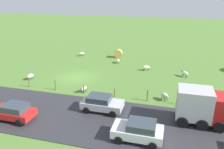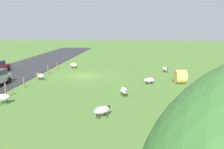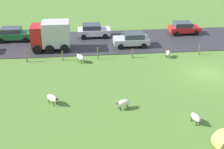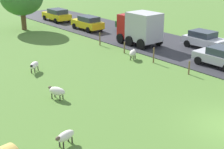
# 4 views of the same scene
# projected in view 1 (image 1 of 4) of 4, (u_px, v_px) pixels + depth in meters

# --- Properties ---
(ground_plane) EXTENTS (160.00, 160.00, 0.00)m
(ground_plane) POSITION_uv_depth(u_px,v_px,m) (77.00, 77.00, 30.42)
(ground_plane) COLOR #517A33
(road_strip) EXTENTS (8.00, 80.00, 0.06)m
(road_strip) POSITION_uv_depth(u_px,v_px,m) (38.00, 111.00, 21.79)
(road_strip) COLOR #2D2D33
(road_strip) RESTS_ON ground_plane
(sheep_0) EXTENTS (1.17, 0.69, 0.78)m
(sheep_0) POSITION_uv_depth(u_px,v_px,m) (31.00, 76.00, 29.38)
(sheep_0) COLOR white
(sheep_0) RESTS_ON ground_plane
(sheep_1) EXTENTS (0.90, 1.27, 0.70)m
(sheep_1) POSITION_uv_depth(u_px,v_px,m) (82.00, 54.00, 40.18)
(sheep_1) COLOR beige
(sheep_1) RESTS_ON ground_plane
(sheep_2) EXTENTS (1.09, 0.70, 0.72)m
(sheep_2) POSITION_uv_depth(u_px,v_px,m) (84.00, 88.00, 25.66)
(sheep_2) COLOR silver
(sheep_2) RESTS_ON ground_plane
(sheep_3) EXTENTS (1.19, 1.13, 0.78)m
(sheep_3) POSITION_uv_depth(u_px,v_px,m) (185.00, 73.00, 30.35)
(sheep_3) COLOR white
(sheep_3) RESTS_ON ground_plane
(sheep_4) EXTENTS (1.15, 1.04, 0.82)m
(sheep_4) POSITION_uv_depth(u_px,v_px,m) (165.00, 96.00, 23.76)
(sheep_4) COLOR beige
(sheep_4) RESTS_ON ground_plane
(sheep_5) EXTENTS (1.19, 0.69, 0.70)m
(sheep_5) POSITION_uv_depth(u_px,v_px,m) (118.00, 60.00, 36.19)
(sheep_5) COLOR silver
(sheep_5) RESTS_ON ground_plane
(sheep_6) EXTENTS (0.88, 1.29, 0.76)m
(sheep_6) POSITION_uv_depth(u_px,v_px,m) (146.00, 67.00, 32.79)
(sheep_6) COLOR silver
(sheep_6) RESTS_ON ground_plane
(hay_bale_0) EXTENTS (1.25, 1.57, 1.44)m
(hay_bale_0) POSITION_uv_depth(u_px,v_px,m) (118.00, 54.00, 39.20)
(hay_bale_0) COLOR tan
(hay_bale_0) RESTS_ON ground_plane
(fence_post_0) EXTENTS (0.12, 0.12, 1.09)m
(fence_post_0) POSITION_uv_depth(u_px,v_px,m) (29.00, 83.00, 27.15)
(fence_post_0) COLOR brown
(fence_post_0) RESTS_ON ground_plane
(fence_post_1) EXTENTS (0.12, 0.12, 1.23)m
(fence_post_1) POSITION_uv_depth(u_px,v_px,m) (55.00, 85.00, 26.23)
(fence_post_1) COLOR brown
(fence_post_1) RESTS_ON ground_plane
(fence_post_2) EXTENTS (0.12, 0.12, 1.01)m
(fence_post_2) POSITION_uv_depth(u_px,v_px,m) (84.00, 89.00, 25.39)
(fence_post_2) COLOR brown
(fence_post_2) RESTS_ON ground_plane
(fence_post_3) EXTENTS (0.12, 0.12, 1.03)m
(fence_post_3) POSITION_uv_depth(u_px,v_px,m) (115.00, 93.00, 24.50)
(fence_post_3) COLOR brown
(fence_post_3) RESTS_ON ground_plane
(fence_post_4) EXTENTS (0.12, 0.12, 1.27)m
(fence_post_4) POSITION_uv_depth(u_px,v_px,m) (147.00, 95.00, 23.57)
(fence_post_4) COLOR brown
(fence_post_4) RESTS_ON ground_plane
(fence_post_5) EXTENTS (0.12, 0.12, 1.04)m
(fence_post_5) POSITION_uv_depth(u_px,v_px,m) (183.00, 101.00, 22.73)
(fence_post_5) COLOR brown
(fence_post_5) RESTS_ON ground_plane
(fence_post_6) EXTENTS (0.12, 0.12, 1.26)m
(fence_post_6) POSITION_uv_depth(u_px,v_px,m) (221.00, 104.00, 21.80)
(fence_post_6) COLOR brown
(fence_post_6) RESTS_ON ground_plane
(truck_0) EXTENTS (2.61, 4.10, 3.15)m
(truck_0) POSITION_uv_depth(u_px,v_px,m) (201.00, 105.00, 19.19)
(truck_0) COLOR #B21919
(truck_0) RESTS_ON road_strip
(car_0) EXTENTS (2.17, 3.93, 1.57)m
(car_0) POSITION_uv_depth(u_px,v_px,m) (139.00, 130.00, 17.24)
(car_0) COLOR silver
(car_0) RESTS_ON road_strip
(car_2) EXTENTS (2.14, 3.98, 1.53)m
(car_2) POSITION_uv_depth(u_px,v_px,m) (101.00, 103.00, 21.53)
(car_2) COLOR #B7B7BC
(car_2) RESTS_ON road_strip
(car_3) EXTENTS (2.06, 3.80, 1.49)m
(car_3) POSITION_uv_depth(u_px,v_px,m) (14.00, 111.00, 20.05)
(car_3) COLOR red
(car_3) RESTS_ON road_strip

